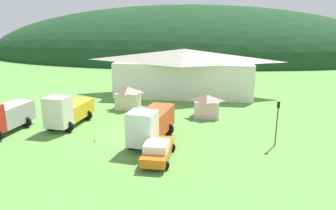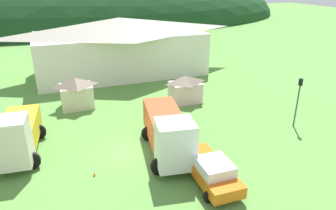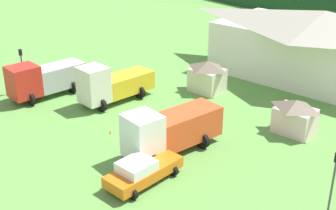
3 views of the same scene
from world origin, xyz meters
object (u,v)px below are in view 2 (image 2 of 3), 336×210
heavy_rig_white (168,131)px  service_pickup_orange (211,170)px  play_shed_pink (185,89)px  depot_building (120,45)px  traffic_light_east (298,98)px  traffic_cone_near_pickup (94,176)px  play_shed_cream (76,92)px  heavy_rig_striped (16,134)px

heavy_rig_white → service_pickup_orange: size_ratio=1.47×
play_shed_pink → service_pickup_orange: play_shed_pink is taller
depot_building → service_pickup_orange: size_ratio=4.14×
depot_building → traffic_light_east: (9.64, -19.60, -1.00)m
heavy_rig_white → traffic_light_east: bearing=101.0°
heavy_rig_white → traffic_light_east: 11.09m
play_shed_pink → traffic_cone_near_pickup: 13.66m
service_pickup_orange → traffic_cone_near_pickup: (-6.32, 3.01, -0.83)m
play_shed_cream → heavy_rig_white: 11.73m
service_pickup_orange → traffic_cone_near_pickup: service_pickup_orange is taller
depot_building → service_pickup_orange: 23.95m
service_pickup_orange → traffic_cone_near_pickup: bearing=-113.9°
play_shed_pink → traffic_cone_near_pickup: size_ratio=4.91×
depot_building → play_shed_pink: size_ratio=7.07×
play_shed_cream → traffic_cone_near_pickup: (-0.23, -11.50, -1.47)m
play_shed_pink → heavy_rig_white: (-4.94, -8.33, 0.39)m
play_shed_pink → service_pickup_orange: (-3.73, -12.16, -0.53)m
depot_building → heavy_rig_white: depot_building is taller
play_shed_cream → heavy_rig_striped: size_ratio=0.44×
play_shed_cream → heavy_rig_striped: heavy_rig_striped is taller
depot_building → play_shed_cream: (-6.29, -9.29, -2.01)m
depot_building → heavy_rig_striped: 20.03m
depot_building → play_shed_pink: bearing=-73.1°
depot_building → traffic_light_east: bearing=-63.8°
traffic_light_east → traffic_cone_near_pickup: 16.39m
depot_building → service_pickup_orange: bearing=-90.5°
traffic_cone_near_pickup → play_shed_pink: bearing=42.3°
heavy_rig_striped → heavy_rig_white: size_ratio=0.92×
play_shed_cream → service_pickup_orange: (6.09, -14.51, -0.64)m
play_shed_pink → traffic_light_east: (6.11, -7.96, 1.13)m
traffic_light_east → play_shed_cream: bearing=147.1°
heavy_rig_striped → heavy_rig_white: bearing=76.6°
heavy_rig_white → heavy_rig_striped: bearing=-99.7°
service_pickup_orange → play_shed_cream: bearing=-155.7°
heavy_rig_striped → service_pickup_orange: (10.62, -7.04, -0.86)m
play_shed_cream → play_shed_pink: size_ratio=1.01×
heavy_rig_striped → service_pickup_orange: bearing=61.9°
depot_building → heavy_rig_striped: depot_building is taller
heavy_rig_white → service_pickup_orange: bearing=26.7°
play_shed_cream → heavy_rig_white: bearing=-65.4°
traffic_light_east → heavy_rig_striped: bearing=172.1°
depot_building → heavy_rig_striped: bearing=-122.8°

